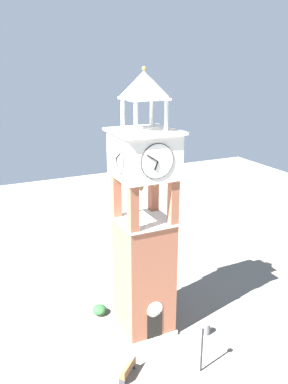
{
  "coord_description": "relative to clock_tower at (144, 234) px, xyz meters",
  "views": [
    {
      "loc": [
        -10.02,
        -21.02,
        17.85
      ],
      "look_at": [
        0.0,
        0.0,
        10.15
      ],
      "focal_mm": 36.54,
      "sensor_mm": 36.0,
      "label": 1
    }
  ],
  "objects": [
    {
      "name": "lamp_post",
      "position": [
        1.36,
        -5.18,
        -4.79
      ],
      "size": [
        0.36,
        0.36,
        3.48
      ],
      "color": "black",
      "rests_on": "ground"
    },
    {
      "name": "ground",
      "position": [
        0.0,
        0.0,
        -7.23
      ],
      "size": [
        80.0,
        80.0,
        0.0
      ],
      "primitive_type": "plane",
      "color": "gray"
    },
    {
      "name": "clock_tower",
      "position": [
        0.0,
        0.0,
        0.0
      ],
      "size": [
        3.87,
        3.87,
        17.69
      ],
      "color": "#93543D",
      "rests_on": "ground"
    },
    {
      "name": "park_bench",
      "position": [
        -2.82,
        -3.7,
        -6.75
      ],
      "size": [
        1.49,
        1.39,
        0.95
      ],
      "color": "brown",
      "rests_on": "ground"
    },
    {
      "name": "trash_bin",
      "position": [
        3.63,
        -2.45,
        -6.83
      ],
      "size": [
        0.52,
        0.52,
        0.8
      ],
      "primitive_type": "cylinder",
      "color": "#4C4C51",
      "rests_on": "ground"
    },
    {
      "name": "shrub_near_entry",
      "position": [
        -2.31,
        2.85,
        -6.87
      ],
      "size": [
        1.05,
        1.05,
        0.72
      ],
      "primitive_type": "ellipsoid",
      "color": "#234C28",
      "rests_on": "ground"
    },
    {
      "name": "shrub_left_of_tower",
      "position": [
        3.25,
        2.23,
        -6.93
      ],
      "size": [
        0.95,
        0.95,
        0.61
      ],
      "primitive_type": "ellipsoid",
      "color": "#234C28",
      "rests_on": "ground"
    }
  ]
}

